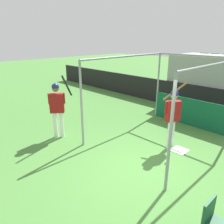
# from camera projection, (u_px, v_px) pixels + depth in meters

# --- Properties ---
(ground_plane) EXTENTS (60.00, 60.00, 0.00)m
(ground_plane) POSITION_uv_depth(u_px,v_px,m) (142.00, 172.00, 5.58)
(ground_plane) COLOR #477F38
(batting_cage) EXTENTS (3.11, 4.03, 2.67)m
(batting_cage) POSITION_uv_depth(u_px,v_px,m) (180.00, 99.00, 7.58)
(batting_cage) COLOR gray
(batting_cage) RESTS_ON ground
(home_plate) EXTENTS (0.44, 0.44, 0.02)m
(home_plate) POSITION_uv_depth(u_px,v_px,m) (180.00, 150.00, 6.61)
(home_plate) COLOR white
(home_plate) RESTS_ON ground
(player_batter) EXTENTS (0.60, 0.93, 1.97)m
(player_batter) POSITION_uv_depth(u_px,v_px,m) (173.00, 113.00, 6.50)
(player_batter) COLOR white
(player_batter) RESTS_ON ground
(player_waiting) EXTENTS (0.61, 0.80, 2.15)m
(player_waiting) POSITION_uv_depth(u_px,v_px,m) (57.00, 105.00, 7.15)
(player_waiting) COLOR white
(player_waiting) RESTS_ON ground
(folding_chair) EXTENTS (0.41, 0.41, 0.84)m
(folding_chair) POSITION_uv_depth(u_px,v_px,m) (214.00, 220.00, 3.46)
(folding_chair) COLOR #194C2D
(folding_chair) RESTS_ON ground
(baseball) EXTENTS (0.07, 0.07, 0.07)m
(baseball) POSITION_uv_depth(u_px,v_px,m) (166.00, 162.00, 5.92)
(baseball) COLOR white
(baseball) RESTS_ON ground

